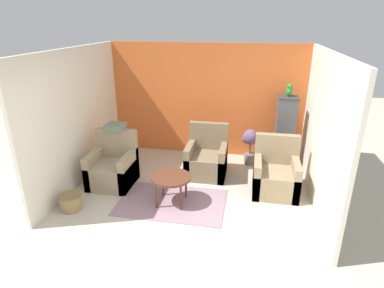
# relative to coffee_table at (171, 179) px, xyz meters

# --- Properties ---
(ground_plane) EXTENTS (20.00, 20.00, 0.00)m
(ground_plane) POSITION_rel_coffee_table_xyz_m (0.24, -1.10, -0.44)
(ground_plane) COLOR beige
(ground_plane) RESTS_ON ground
(wall_back_accent) EXTENTS (4.29, 0.06, 2.44)m
(wall_back_accent) POSITION_rel_coffee_table_xyz_m (0.24, 2.29, 0.77)
(wall_back_accent) COLOR orange
(wall_back_accent) RESTS_ON ground_plane
(wall_left) EXTENTS (0.06, 3.36, 2.44)m
(wall_left) POSITION_rel_coffee_table_xyz_m (-1.88, 0.58, 0.77)
(wall_left) COLOR silver
(wall_left) RESTS_ON ground_plane
(wall_right) EXTENTS (0.06, 3.36, 2.44)m
(wall_right) POSITION_rel_coffee_table_xyz_m (2.35, 0.58, 0.77)
(wall_right) COLOR silver
(wall_right) RESTS_ON ground_plane
(area_rug) EXTENTS (1.78, 1.14, 0.01)m
(area_rug) POSITION_rel_coffee_table_xyz_m (0.00, -0.00, -0.44)
(area_rug) COLOR gray
(area_rug) RESTS_ON ground_plane
(coffee_table) EXTENTS (0.66, 0.66, 0.49)m
(coffee_table) POSITION_rel_coffee_table_xyz_m (0.00, 0.00, 0.00)
(coffee_table) COLOR #512D1E
(coffee_table) RESTS_ON ground_plane
(armchair_left) EXTENTS (0.77, 0.78, 0.98)m
(armchair_left) POSITION_rel_coffee_table_xyz_m (-1.22, 0.47, -0.13)
(armchair_left) COLOR #9E896B
(armchair_left) RESTS_ON ground_plane
(armchair_right) EXTENTS (0.77, 0.78, 0.98)m
(armchair_right) POSITION_rel_coffee_table_xyz_m (1.71, 0.70, -0.13)
(armchair_right) COLOR #8E7A5B
(armchair_right) RESTS_ON ground_plane
(armchair_middle) EXTENTS (0.77, 0.78, 0.98)m
(armchair_middle) POSITION_rel_coffee_table_xyz_m (0.42, 1.17, -0.13)
(armchair_middle) COLOR #7A664C
(armchair_middle) RESTS_ON ground_plane
(birdcage) EXTENTS (0.58, 0.58, 1.48)m
(birdcage) POSITION_rel_coffee_table_xyz_m (1.91, 1.83, 0.25)
(birdcage) COLOR #353539
(birdcage) RESTS_ON ground_plane
(parrot) EXTENTS (0.12, 0.21, 0.26)m
(parrot) POSITION_rel_coffee_table_xyz_m (1.91, 1.83, 1.15)
(parrot) COLOR #1E842D
(parrot) RESTS_ON birdcage
(potted_plant) EXTENTS (0.36, 0.32, 0.77)m
(potted_plant) POSITION_rel_coffee_table_xyz_m (1.25, 1.82, 0.05)
(potted_plant) COLOR #66605B
(potted_plant) RESTS_ON ground_plane
(wicker_basket) EXTENTS (0.36, 0.36, 0.26)m
(wicker_basket) POSITION_rel_coffee_table_xyz_m (-1.56, -0.48, -0.30)
(wicker_basket) COLOR #A37F51
(wicker_basket) RESTS_ON ground_plane
(throw_pillow) EXTENTS (0.32, 0.32, 0.10)m
(throw_pillow) POSITION_rel_coffee_table_xyz_m (-1.22, 0.74, 0.59)
(throw_pillow) COLOR slate
(throw_pillow) RESTS_ON armchair_left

